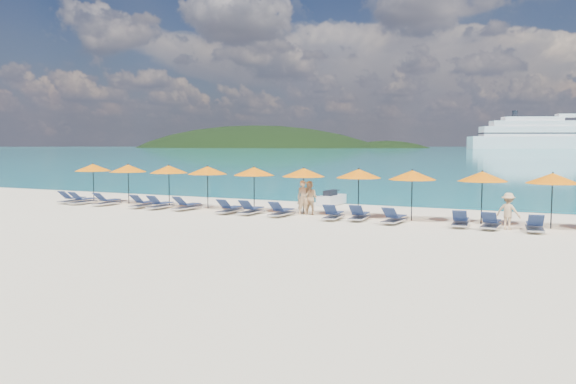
% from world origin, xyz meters
% --- Properties ---
extents(ground, '(1400.00, 1400.00, 0.00)m').
position_xyz_m(ground, '(0.00, 0.00, 0.00)').
color(ground, beige).
extents(sea, '(1600.00, 1300.00, 0.01)m').
position_xyz_m(sea, '(0.00, 660.00, 0.01)').
color(sea, '#1FA9B2').
rests_on(sea, ground).
extents(headland_main, '(374.00, 242.00, 126.50)m').
position_xyz_m(headland_main, '(-300.00, 540.00, -38.00)').
color(headland_main, black).
rests_on(headland_main, ground).
extents(headland_small, '(162.00, 126.00, 85.50)m').
position_xyz_m(headland_small, '(-150.00, 560.00, -35.00)').
color(headland_small, black).
rests_on(headland_small, ground).
extents(cruise_ship, '(136.22, 71.98, 38.43)m').
position_xyz_m(cruise_ship, '(9.87, 505.67, 10.00)').
color(cruise_ship, silver).
rests_on(cruise_ship, ground).
extents(jetski, '(0.99, 2.30, 0.80)m').
position_xyz_m(jetski, '(-0.27, 9.20, 0.33)').
color(jetski, silver).
rests_on(jetski, ground).
extents(beachgoer_a, '(0.72, 0.67, 1.65)m').
position_xyz_m(beachgoer_a, '(0.13, 4.42, 0.82)').
color(beachgoer_a, tan).
rests_on(beachgoer_a, ground).
extents(beachgoer_b, '(0.85, 0.57, 1.62)m').
position_xyz_m(beachgoer_b, '(0.43, 4.53, 0.81)').
color(beachgoer_b, tan).
rests_on(beachgoer_b, ground).
extents(beachgoer_c, '(1.02, 0.66, 1.46)m').
position_xyz_m(beachgoer_c, '(9.34, 3.57, 0.73)').
color(beachgoer_c, tan).
rests_on(beachgoer_c, ground).
extents(umbrella_0, '(2.10, 2.10, 2.28)m').
position_xyz_m(umbrella_0, '(-13.46, 4.74, 2.02)').
color(umbrella_0, black).
rests_on(umbrella_0, ground).
extents(umbrella_1, '(2.10, 2.10, 2.28)m').
position_xyz_m(umbrella_1, '(-10.83, 4.74, 2.02)').
color(umbrella_1, black).
rests_on(umbrella_1, ground).
extents(umbrella_2, '(2.10, 2.10, 2.28)m').
position_xyz_m(umbrella_2, '(-7.99, 4.73, 2.02)').
color(umbrella_2, black).
rests_on(umbrella_2, ground).
extents(umbrella_3, '(2.10, 2.10, 2.28)m').
position_xyz_m(umbrella_3, '(-5.42, 4.61, 2.02)').
color(umbrella_3, black).
rests_on(umbrella_3, ground).
extents(umbrella_4, '(2.10, 2.10, 2.28)m').
position_xyz_m(umbrella_4, '(-2.68, 4.68, 2.02)').
color(umbrella_4, black).
rests_on(umbrella_4, ground).
extents(umbrella_5, '(2.10, 2.10, 2.28)m').
position_xyz_m(umbrella_5, '(0.04, 4.65, 2.02)').
color(umbrella_5, black).
rests_on(umbrella_5, ground).
extents(umbrella_6, '(2.10, 2.10, 2.28)m').
position_xyz_m(umbrella_6, '(2.76, 4.80, 2.02)').
color(umbrella_6, black).
rests_on(umbrella_6, ground).
extents(umbrella_7, '(2.10, 2.10, 2.28)m').
position_xyz_m(umbrella_7, '(5.29, 4.57, 2.02)').
color(umbrella_7, black).
rests_on(umbrella_7, ground).
extents(umbrella_8, '(2.10, 2.10, 2.28)m').
position_xyz_m(umbrella_8, '(8.20, 4.80, 2.02)').
color(umbrella_8, black).
rests_on(umbrella_8, ground).
extents(umbrella_9, '(2.10, 2.10, 2.28)m').
position_xyz_m(umbrella_9, '(10.87, 4.58, 2.02)').
color(umbrella_9, black).
rests_on(umbrella_9, ground).
extents(lounger_0, '(0.66, 1.71, 0.66)m').
position_xyz_m(lounger_0, '(-14.01, 3.61, 0.24)').
color(lounger_0, silver).
rests_on(lounger_0, ground).
extents(lounger_1, '(0.68, 1.72, 0.66)m').
position_xyz_m(lounger_1, '(-13.00, 3.41, 0.24)').
color(lounger_1, silver).
rests_on(lounger_1, ground).
extents(lounger_2, '(0.70, 1.73, 0.66)m').
position_xyz_m(lounger_2, '(-11.33, 3.54, 0.24)').
color(lounger_2, silver).
rests_on(lounger_2, ground).
extents(lounger_3, '(0.65, 1.71, 0.66)m').
position_xyz_m(lounger_3, '(-8.73, 3.48, 0.24)').
color(lounger_3, silver).
rests_on(lounger_3, ground).
extents(lounger_4, '(0.66, 1.71, 0.66)m').
position_xyz_m(lounger_4, '(-7.59, 3.42, 0.24)').
color(lounger_4, silver).
rests_on(lounger_4, ground).
extents(lounger_5, '(0.78, 1.75, 0.66)m').
position_xyz_m(lounger_5, '(-6.01, 3.56, 0.24)').
color(lounger_5, silver).
rests_on(lounger_5, ground).
extents(lounger_6, '(0.68, 1.72, 0.66)m').
position_xyz_m(lounger_6, '(-3.28, 3.31, 0.24)').
color(lounger_6, silver).
rests_on(lounger_6, ground).
extents(lounger_7, '(0.64, 1.71, 0.66)m').
position_xyz_m(lounger_7, '(-2.14, 3.40, 0.24)').
color(lounger_7, silver).
rests_on(lounger_7, ground).
extents(lounger_8, '(0.70, 1.73, 0.66)m').
position_xyz_m(lounger_8, '(-0.53, 3.38, 0.24)').
color(lounger_8, silver).
rests_on(lounger_8, ground).
extents(lounger_9, '(0.76, 1.75, 0.66)m').
position_xyz_m(lounger_9, '(2.09, 3.32, 0.24)').
color(lounger_9, silver).
rests_on(lounger_9, ground).
extents(lounger_10, '(0.73, 1.74, 0.66)m').
position_xyz_m(lounger_10, '(3.20, 3.61, 0.24)').
color(lounger_10, silver).
rests_on(lounger_10, ground).
extents(lounger_11, '(0.79, 1.75, 0.66)m').
position_xyz_m(lounger_11, '(4.86, 3.27, 0.24)').
color(lounger_11, silver).
rests_on(lounger_11, ground).
extents(lounger_12, '(0.73, 1.74, 0.66)m').
position_xyz_m(lounger_12, '(7.54, 3.53, 0.24)').
color(lounger_12, silver).
rests_on(lounger_12, ground).
extents(lounger_13, '(0.70, 1.73, 0.66)m').
position_xyz_m(lounger_13, '(8.72, 3.43, 0.24)').
color(lounger_13, silver).
rests_on(lounger_13, ground).
extents(lounger_14, '(0.77, 1.75, 0.66)m').
position_xyz_m(lounger_14, '(10.31, 3.35, 0.24)').
color(lounger_14, silver).
rests_on(lounger_14, ground).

